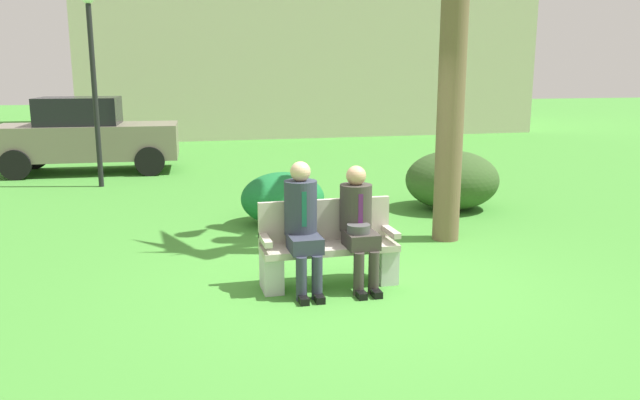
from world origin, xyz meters
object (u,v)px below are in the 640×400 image
object	(u,v)px
seated_man_left	(302,220)
shrub_mid_lawn	(452,180)
seated_man_right	(358,221)
shrub_near_bench	(283,198)
park_bench	(328,248)
parked_car_near	(87,135)
street_lamp	(93,70)

from	to	relation	value
seated_man_left	shrub_mid_lawn	distance (m)	4.55
seated_man_right	seated_man_left	bearing A→B (deg)	178.82
seated_man_left	shrub_near_bench	size ratio (longest dim) A/B	1.08
park_bench	seated_man_left	bearing A→B (deg)	-159.15
shrub_near_bench	shrub_mid_lawn	xyz separation A→B (m)	(2.91, 0.34, 0.09)
park_bench	seated_man_right	distance (m)	0.45
parked_car_near	park_bench	bearing A→B (deg)	-68.85
park_bench	seated_man_right	xyz separation A→B (m)	(0.29, -0.13, 0.31)
seated_man_right	street_lamp	xyz separation A→B (m)	(-3.17, 6.76, 1.56)
seated_man_left	street_lamp	xyz separation A→B (m)	(-2.58, 6.75, 1.52)
park_bench	shrub_mid_lawn	distance (m)	4.25
park_bench	parked_car_near	xyz separation A→B (m)	(-3.31, 8.56, 0.44)
shrub_mid_lawn	street_lamp	xyz separation A→B (m)	(-5.82, 3.56, 1.79)
street_lamp	shrub_mid_lawn	bearing A→B (deg)	-31.44
seated_man_left	shrub_mid_lawn	world-z (taller)	seated_man_left
park_bench	street_lamp	size ratio (longest dim) A/B	0.39
seated_man_right	shrub_near_bench	xyz separation A→B (m)	(-0.26, 2.86, -0.32)
seated_man_left	parked_car_near	world-z (taller)	parked_car_near
parked_car_near	street_lamp	world-z (taller)	street_lamp
shrub_near_bench	street_lamp	size ratio (longest dim) A/B	0.33
shrub_mid_lawn	seated_man_left	bearing A→B (deg)	-135.54
shrub_mid_lawn	parked_car_near	size ratio (longest dim) A/B	0.39
shrub_near_bench	street_lamp	xyz separation A→B (m)	(-2.92, 3.90, 1.88)
shrub_near_bench	park_bench	bearing A→B (deg)	-90.71
seated_man_left	seated_man_right	size ratio (longest dim) A/B	1.05
park_bench	parked_car_near	size ratio (longest dim) A/B	0.36
street_lamp	park_bench	bearing A→B (deg)	-66.50
park_bench	parked_car_near	distance (m)	9.19
shrub_near_bench	street_lamp	world-z (taller)	street_lamp
park_bench	shrub_near_bench	size ratio (longest dim) A/B	1.16
shrub_near_bench	shrub_mid_lawn	size ratio (longest dim) A/B	0.81
park_bench	shrub_near_bench	bearing A→B (deg)	89.29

